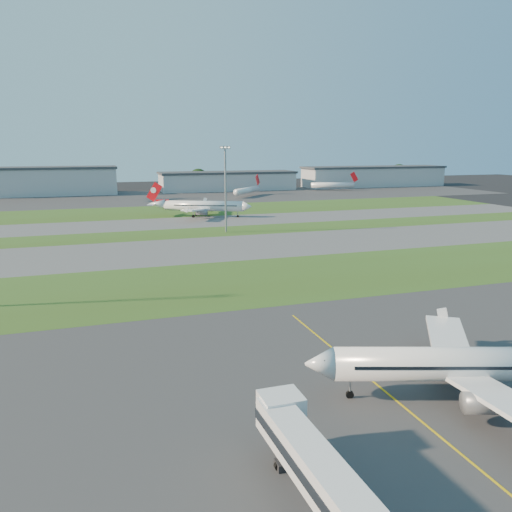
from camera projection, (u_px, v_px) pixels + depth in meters
name	position (u px, v px, depth m)	size (l,w,h in m)	color
ground	(364.00, 420.00, 47.58)	(700.00, 700.00, 0.00)	black
apron_near	(364.00, 420.00, 47.58)	(300.00, 70.00, 0.01)	#333335
grass_strip_a	(225.00, 283.00, 95.85)	(300.00, 34.00, 0.01)	#38511B
taxiway_a	(192.00, 250.00, 126.47)	(300.00, 32.00, 0.01)	#515154
grass_strip_b	(176.00, 234.00, 149.68)	(300.00, 18.00, 0.01)	#38511B
taxiway_b	(166.00, 223.00, 170.10)	(300.00, 26.00, 0.01)	#515154
grass_strip_c	(154.00, 212.00, 200.73)	(300.00, 40.00, 0.01)	#38511B
apron_far	(140.00, 198.00, 256.42)	(400.00, 80.00, 0.01)	#333335
yellow_line	(408.00, 411.00, 49.11)	(0.25, 60.00, 0.02)	gold
airliner_parked	(470.00, 365.00, 50.89)	(32.78, 27.65, 10.59)	white
airliner_taxiing	(203.00, 206.00, 185.29)	(34.11, 29.08, 11.45)	white
mini_jet_near	(247.00, 190.00, 262.77)	(20.83, 22.05, 9.48)	white
mini_jet_far	(333.00, 185.00, 299.44)	(28.20, 9.22, 9.48)	white
light_mast_centre	(225.00, 184.00, 149.23)	(3.20, 0.70, 25.80)	gray
hangar_west	(49.00, 181.00, 268.91)	(71.40, 23.00, 15.20)	#999CA0
hangar_east	(228.00, 181.00, 299.82)	(81.60, 23.00, 11.20)	#999CA0
hangar_far_east	(374.00, 176.00, 330.09)	(96.90, 23.00, 13.20)	#999CA0
tree_mid_west	(97.00, 182.00, 287.13)	(9.90, 9.90, 10.80)	black
tree_mid_east	(198.00, 178.00, 307.99)	(11.55, 11.55, 12.60)	black
tree_east	(311.00, 177.00, 329.14)	(10.45, 10.45, 11.40)	black
tree_far_east	(399.00, 173.00, 353.91)	(12.65, 12.65, 13.80)	black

